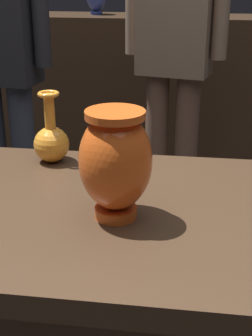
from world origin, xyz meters
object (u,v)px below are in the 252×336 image
at_px(vase_centerpiece, 115,161).
at_px(visitor_center_back, 175,39).
at_px(vase_tall_behind, 51,140).
at_px(shelf_vase_far_left, 18,6).

xyz_separation_m(vase_centerpiece, visitor_center_back, (0.05, 1.37, 0.05)).
height_order(vase_tall_behind, shelf_vase_far_left, shelf_vase_far_left).
relative_size(vase_centerpiece, visitor_center_back, 0.14).
height_order(shelf_vase_far_left, visitor_center_back, visitor_center_back).
relative_size(vase_tall_behind, shelf_vase_far_left, 1.42).
bearing_deg(vase_tall_behind, vase_centerpiece, -52.67).
distance_m(shelf_vase_far_left, visitor_center_back, 1.41).
bearing_deg(vase_centerpiece, vase_tall_behind, 127.33).
bearing_deg(visitor_center_back, vase_tall_behind, 89.63).
xyz_separation_m(vase_centerpiece, shelf_vase_far_left, (-1.00, 2.31, 0.11)).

